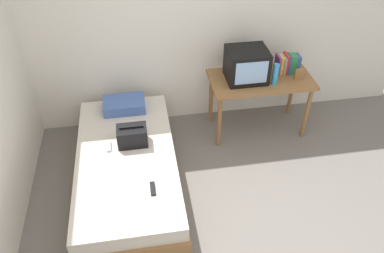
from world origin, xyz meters
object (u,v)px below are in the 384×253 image
object	(u,v)px
magazine	(110,178)
handbag	(132,136)
remote_silver	(109,147)
pillow	(124,105)
remote_dark	(153,189)
desk	(260,85)
tv	(247,65)
book_row	(287,64)
bed	(128,170)
water_bottle	(275,74)
picture_frame	(300,74)

from	to	relation	value
magazine	handbag	bearing A→B (deg)	63.10
handbag	remote_silver	world-z (taller)	handbag
pillow	remote_dark	xyz separation A→B (m)	(0.21, -1.26, -0.05)
desk	tv	world-z (taller)	tv
book_row	remote_dark	size ratio (longest dim) A/B	1.69
desk	remote_dark	size ratio (longest dim) A/B	7.44
bed	remote_silver	size ratio (longest dim) A/B	13.89
desk	pillow	world-z (taller)	desk
water_bottle	picture_frame	xyz separation A→B (m)	(0.30, 0.04, -0.06)
tv	remote_silver	distance (m)	1.73
handbag	remote_silver	size ratio (longest dim) A/B	2.08
tv	handbag	size ratio (longest dim) A/B	1.47
book_row	remote_silver	world-z (taller)	book_row
picture_frame	remote_dark	world-z (taller)	picture_frame
picture_frame	pillow	size ratio (longest dim) A/B	0.29
tv	picture_frame	bearing A→B (deg)	-10.52
handbag	water_bottle	bearing A→B (deg)	14.57
tv	handbag	distance (m)	1.47
pillow	magazine	bearing A→B (deg)	-98.71
tv	book_row	size ratio (longest dim) A/B	1.67
book_row	desk	bearing A→B (deg)	-166.16
magazine	remote_dark	distance (m)	0.43
desk	remote_dark	bearing A→B (deg)	-138.21
remote_silver	pillow	bearing A→B (deg)	74.35
tv	pillow	bearing A→B (deg)	178.30
bed	water_bottle	bearing A→B (deg)	18.90
water_bottle	picture_frame	world-z (taller)	water_bottle
picture_frame	desk	bearing A→B (deg)	166.77
remote_dark	remote_silver	distance (m)	0.74
picture_frame	water_bottle	bearing A→B (deg)	-172.58
desk	remote_silver	world-z (taller)	desk
handbag	remote_silver	bearing A→B (deg)	-174.29
bed	tv	world-z (taller)	tv
water_bottle	pillow	world-z (taller)	water_bottle
tv	water_bottle	size ratio (longest dim) A/B	1.79
magazine	remote_dark	size ratio (longest dim) A/B	1.86
tv	remote_dark	size ratio (longest dim) A/B	2.82
picture_frame	remote_dark	distance (m)	2.10
desk	handbag	bearing A→B (deg)	-159.76
pillow	magazine	size ratio (longest dim) A/B	1.60
magazine	book_row	bearing A→B (deg)	27.94
water_bottle	remote_dark	world-z (taller)	water_bottle
pillow	remote_silver	xyz separation A→B (m)	(-0.18, -0.63, -0.05)
desk	magazine	distance (m)	2.01
water_bottle	remote_dark	size ratio (longest dim) A/B	1.58
water_bottle	handbag	size ratio (longest dim) A/B	0.82
bed	remote_dark	bearing A→B (deg)	-65.13
tv	magazine	world-z (taller)	tv
bed	remote_silver	world-z (taller)	remote_silver
bed	tv	xyz separation A→B (m)	(1.39, 0.72, 0.69)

